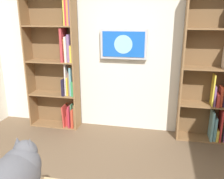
{
  "coord_description": "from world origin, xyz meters",
  "views": [
    {
      "loc": [
        -0.53,
        1.45,
        1.77
      ],
      "look_at": [
        -0.01,
        -1.01,
        1.01
      ],
      "focal_mm": 38.6,
      "sensor_mm": 36.0,
      "label": 1
    }
  ],
  "objects_px": {
    "wall_mounted_tv": "(124,44)",
    "bookshelf_right": "(59,65)",
    "bookshelf_left": "(216,74)",
    "cat": "(14,177)"
  },
  "relations": [
    {
      "from": "bookshelf_left",
      "to": "cat",
      "type": "xyz_separation_m",
      "value": [
        1.52,
        2.5,
        -0.09
      ]
    },
    {
      "from": "bookshelf_left",
      "to": "bookshelf_right",
      "type": "distance_m",
      "value": 2.35
    },
    {
      "from": "cat",
      "to": "bookshelf_left",
      "type": "bearing_deg",
      "value": -121.27
    },
    {
      "from": "bookshelf_right",
      "to": "cat",
      "type": "distance_m",
      "value": 2.64
    },
    {
      "from": "wall_mounted_tv",
      "to": "bookshelf_right",
      "type": "bearing_deg",
      "value": 4.54
    },
    {
      "from": "bookshelf_left",
      "to": "wall_mounted_tv",
      "type": "height_order",
      "value": "bookshelf_left"
    },
    {
      "from": "bookshelf_left",
      "to": "wall_mounted_tv",
      "type": "xyz_separation_m",
      "value": [
        1.33,
        -0.08,
        0.38
      ]
    },
    {
      "from": "bookshelf_left",
      "to": "cat",
      "type": "distance_m",
      "value": 2.93
    },
    {
      "from": "bookshelf_right",
      "to": "cat",
      "type": "xyz_separation_m",
      "value": [
        -0.83,
        2.51,
        -0.13
      ]
    },
    {
      "from": "wall_mounted_tv",
      "to": "cat",
      "type": "height_order",
      "value": "wall_mounted_tv"
    }
  ]
}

